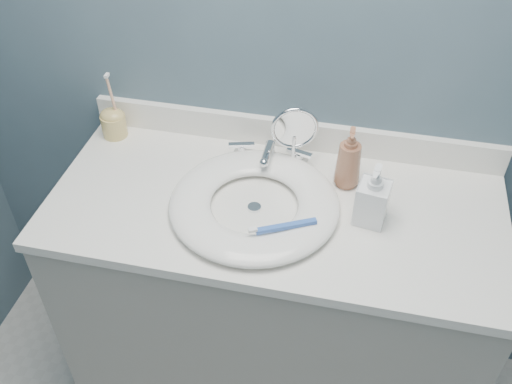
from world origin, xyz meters
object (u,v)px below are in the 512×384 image
(soap_bottle_clear, at_px, (373,194))
(toothbrush_holder, at_px, (113,122))
(makeup_mirror, at_px, (294,135))
(soap_bottle_amber, at_px, (349,158))

(soap_bottle_clear, distance_m, toothbrush_holder, 0.82)
(makeup_mirror, height_order, soap_bottle_clear, makeup_mirror)
(soap_bottle_amber, xyz_separation_m, toothbrush_holder, (-0.72, 0.08, -0.04))
(makeup_mirror, bearing_deg, soap_bottle_amber, -33.00)
(soap_bottle_clear, bearing_deg, makeup_mirror, 151.72)
(toothbrush_holder, bearing_deg, soap_bottle_clear, -14.62)
(makeup_mirror, distance_m, soap_bottle_clear, 0.29)
(makeup_mirror, relative_size, soap_bottle_clear, 1.13)
(soap_bottle_amber, bearing_deg, toothbrush_holder, 172.28)
(makeup_mirror, height_order, toothbrush_holder, toothbrush_holder)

